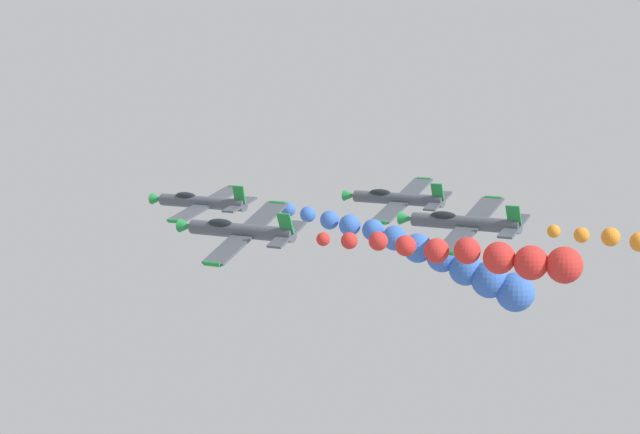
% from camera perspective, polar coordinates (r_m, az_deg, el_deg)
% --- Properties ---
extents(airplane_lead, '(9.39, 10.35, 3.09)m').
position_cam_1_polar(airplane_lead, '(112.41, -5.39, 0.68)').
color(airplane_lead, '#474C56').
extents(smoke_trail_lead, '(5.04, 23.68, 7.87)m').
position_cam_1_polar(smoke_trail_lead, '(102.51, 5.83, -2.08)').
color(smoke_trail_lead, blue).
extents(airplane_left_inner, '(8.99, 10.35, 3.94)m').
position_cam_1_polar(airplane_left_inner, '(93.56, -3.65, -0.61)').
color(airplane_left_inner, '#474C56').
extents(smoke_trail_left_inner, '(5.09, 18.48, 2.93)m').
position_cam_1_polar(smoke_trail_left_inner, '(86.02, 7.93, -1.81)').
color(smoke_trail_left_inner, red).
extents(airplane_right_inner, '(9.13, 10.35, 3.56)m').
position_cam_1_polar(airplane_right_inner, '(115.55, 3.47, 0.84)').
color(airplane_right_inner, '#474C56').
extents(airplane_left_outer, '(9.08, 10.35, 3.69)m').
position_cam_1_polar(airplane_left_outer, '(98.05, 6.49, -0.25)').
color(airplane_left_outer, '#474C56').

